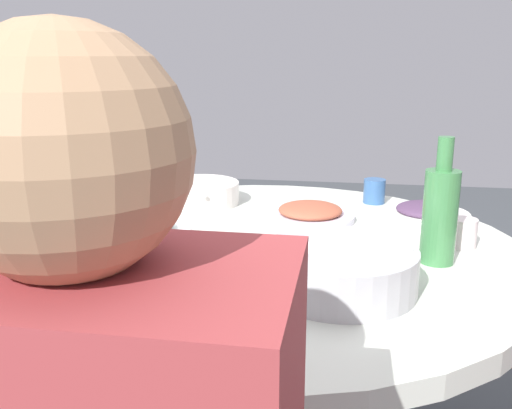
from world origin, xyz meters
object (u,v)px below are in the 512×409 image
tea_cup_near (374,191)px  tea_cup_far (463,233)px  soup_bowl (198,193)px  dish_greens (142,230)px  round_dining_table (259,281)px  dish_stirfry (310,213)px  rice_bowl (340,268)px  dish_eggplant (426,213)px  green_bottle (440,213)px  dish_shrimp (95,284)px

tea_cup_near → tea_cup_far: 0.42m
soup_bowl → dish_greens: size_ratio=1.08×
soup_bowl → round_dining_table: bearing=-144.9°
dish_stirfry → tea_cup_far: bearing=-114.8°
round_dining_table → rice_bowl: bearing=-142.0°
dish_stirfry → soup_bowl: bearing=70.5°
rice_bowl → dish_greens: (0.24, 0.48, -0.02)m
soup_bowl → dish_greens: (-0.34, 0.05, -0.01)m
tea_cup_near → rice_bowl: bearing=172.3°
soup_bowl → dish_stirfry: size_ratio=1.06×
dish_eggplant → green_bottle: size_ratio=0.84×
dish_stirfry → dish_eggplant: same height
tea_cup_near → round_dining_table: bearing=146.8°
rice_bowl → soup_bowl: rice_bowl is taller
dish_stirfry → dish_greens: 0.45m
dish_eggplant → round_dining_table: bearing=122.9°
rice_bowl → soup_bowl: bearing=36.3°
dish_greens → tea_cup_near: tea_cup_near is taller
dish_greens → tea_cup_far: tea_cup_far is taller
dish_eggplant → tea_cup_near: 0.21m
soup_bowl → green_bottle: size_ratio=0.93×
dish_shrimp → tea_cup_far: 0.82m
dish_stirfry → dish_greens: bearing=119.4°
rice_bowl → tea_cup_near: (0.68, -0.09, -0.01)m
dish_eggplant → green_bottle: bearing=176.5°
dish_stirfry → dish_eggplant: size_ratio=1.04×
soup_bowl → dish_shrimp: soup_bowl is taller
dish_stirfry → dish_eggplant: (0.05, -0.31, 0.00)m
dish_eggplant → green_bottle: (-0.33, 0.02, 0.09)m
dish_stirfry → tea_cup_near: (0.21, -0.18, 0.02)m
dish_greens → dish_eggplant: size_ratio=1.02×
soup_bowl → dish_eggplant: size_ratio=1.11×
dish_greens → green_bottle: green_bottle is taller
round_dining_table → dish_eggplant: 0.51m
rice_bowl → dish_eggplant: 0.56m
dish_shrimp → tea_cup_far: (0.39, -0.72, 0.01)m
soup_bowl → tea_cup_near: tea_cup_near is taller
dish_shrimp → tea_cup_far: tea_cup_far is taller
dish_shrimp → dish_eggplant: same height
dish_greens → tea_cup_near: bearing=-52.8°
dish_stirfry → dish_eggplant: bearing=-80.9°
dish_greens → tea_cup_far: 0.76m
soup_bowl → dish_greens: soup_bowl is taller
round_dining_table → dish_shrimp: size_ratio=4.99×
dish_eggplant → green_bottle: 0.34m
round_dining_table → dish_greens: 0.31m
rice_bowl → green_bottle: size_ratio=1.07×
round_dining_table → dish_shrimp: (-0.34, 0.25, 0.12)m
soup_bowl → dish_stirfry: bearing=-109.5°
round_dining_table → dish_stirfry: bearing=-25.5°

